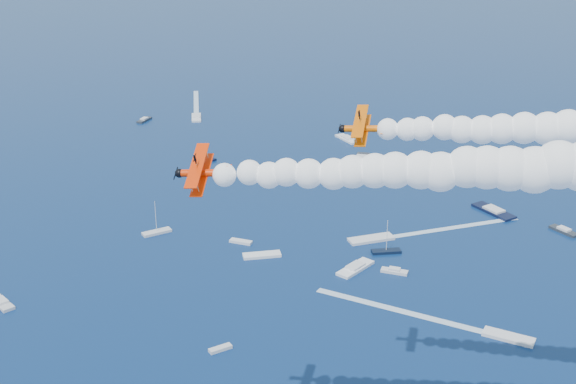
% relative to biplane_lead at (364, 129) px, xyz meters
% --- Properties ---
extents(biplane_lead, '(7.91, 9.50, 7.44)m').
position_rel_biplane_lead_xyz_m(biplane_lead, '(0.00, 0.00, 0.00)').
color(biplane_lead, '#F66305').
extents(biplane_trail, '(8.32, 10.21, 8.16)m').
position_rel_biplane_lead_xyz_m(biplane_trail, '(-16.31, -18.09, -2.03)').
color(biplane_trail, '#FD3205').
extents(smoke_trail_lead, '(53.58, 15.52, 10.19)m').
position_rel_biplane_lead_xyz_m(smoke_trail_lead, '(26.28, 2.48, 1.98)').
color(smoke_trail_lead, white).
extents(smoke_trail_trail, '(53.89, 20.91, 10.19)m').
position_rel_biplane_lead_xyz_m(smoke_trail_trail, '(9.79, -14.15, -0.05)').
color(smoke_trail_trail, white).
extents(spectator_boats, '(239.37, 177.64, 0.70)m').
position_rel_biplane_lead_xyz_m(spectator_boats, '(-20.09, 77.61, -54.41)').
color(spectator_boats, white).
rests_on(spectator_boats, ground).
extents(boat_wakes, '(144.82, 165.63, 0.04)m').
position_rel_biplane_lead_xyz_m(boat_wakes, '(-36.46, 109.71, -54.73)').
color(boat_wakes, white).
rests_on(boat_wakes, ground).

